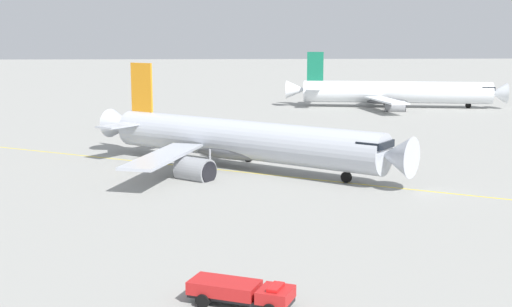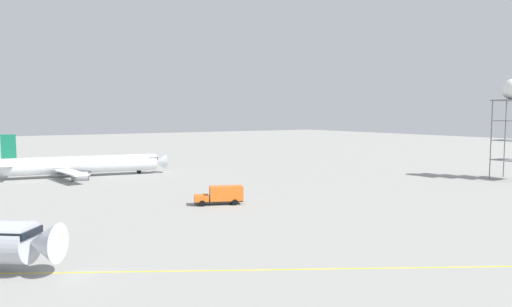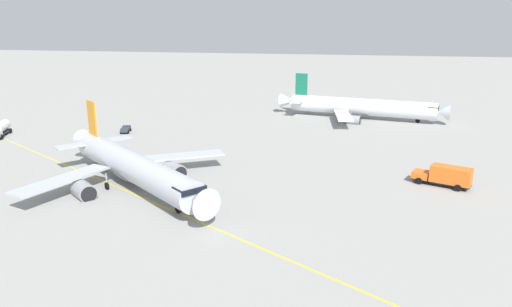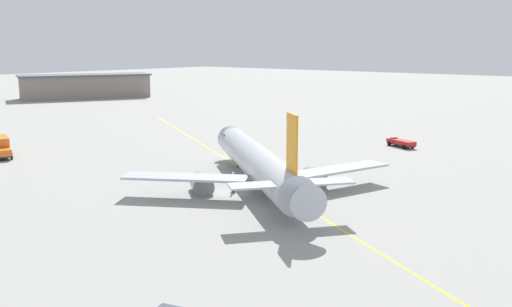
# 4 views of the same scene
# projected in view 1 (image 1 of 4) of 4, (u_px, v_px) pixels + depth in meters

# --- Properties ---
(ground_plane) EXTENTS (600.00, 600.00, 0.00)m
(ground_plane) POSITION_uv_depth(u_px,v_px,m) (247.00, 160.00, 79.57)
(ground_plane) COLOR gray
(airliner_main) EXTENTS (27.88, 33.43, 11.35)m
(airliner_main) POSITION_uv_depth(u_px,v_px,m) (238.00, 141.00, 74.65)
(airliner_main) COLOR #B2B7C1
(airliner_main) RESTS_ON ground_plane
(airliner_secondary) EXTENTS (31.93, 42.22, 10.95)m
(airliner_secondary) POSITION_uv_depth(u_px,v_px,m) (394.00, 93.00, 134.96)
(airliner_secondary) COLOR silver
(airliner_secondary) RESTS_ON ground_plane
(ops_pickup_truck) EXTENTS (3.99, 5.94, 1.41)m
(ops_pickup_truck) POSITION_uv_depth(u_px,v_px,m) (240.00, 291.00, 37.25)
(ops_pickup_truck) COLOR #232326
(ops_pickup_truck) RESTS_ON ground_plane
(baggage_truck_truck) EXTENTS (4.36, 2.83, 1.22)m
(baggage_truck_truck) POSITION_uv_depth(u_px,v_px,m) (114.00, 124.00, 105.83)
(baggage_truck_truck) COLOR #232326
(baggage_truck_truck) RESTS_ON ground_plane
(taxiway_centreline) EXTENTS (77.59, 134.79, 0.01)m
(taxiway_centreline) POSITION_uv_depth(u_px,v_px,m) (207.00, 168.00, 74.99)
(taxiway_centreline) COLOR yellow
(taxiway_centreline) RESTS_ON ground_plane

